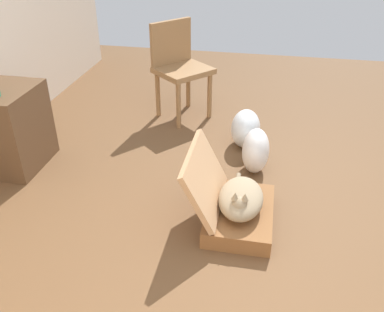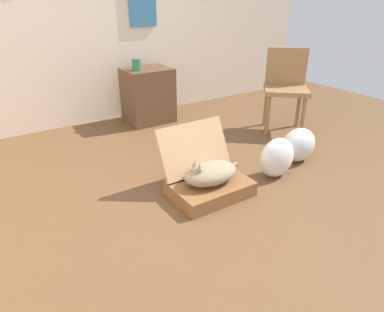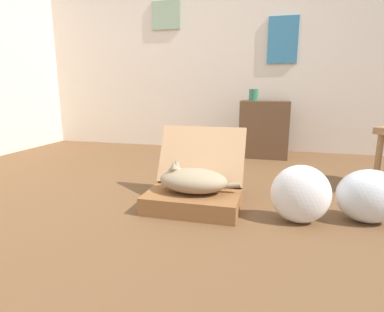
{
  "view_description": "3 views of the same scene",
  "coord_description": "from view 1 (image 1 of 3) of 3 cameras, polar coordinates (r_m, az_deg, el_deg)",
  "views": [
    {
      "loc": [
        -1.95,
        -0.05,
        1.76
      ],
      "look_at": [
        0.51,
        0.43,
        0.26
      ],
      "focal_mm": 38.95,
      "sensor_mm": 36.0,
      "label": 1
    },
    {
      "loc": [
        -1.2,
        -1.82,
        1.43
      ],
      "look_at": [
        0.12,
        0.22,
        0.28
      ],
      "focal_mm": 32.57,
      "sensor_mm": 36.0,
      "label": 2
    },
    {
      "loc": [
        0.65,
        -1.8,
        0.77
      ],
      "look_at": [
        0.07,
        0.43,
        0.27
      ],
      "focal_mm": 29.17,
      "sensor_mm": 36.0,
      "label": 3
    }
  ],
  "objects": [
    {
      "name": "ground_plane",
      "position": [
        2.63,
        7.26,
        -11.53
      ],
      "size": [
        7.68,
        7.68,
        0.0
      ],
      "primitive_type": "plane",
      "color": "brown",
      "rests_on": "ground"
    },
    {
      "name": "suitcase_base",
      "position": [
        2.73,
        6.54,
        -8.0
      ],
      "size": [
        0.6,
        0.42,
        0.11
      ],
      "primitive_type": "cube",
      "color": "brown",
      "rests_on": "ground"
    },
    {
      "name": "suitcase_lid",
      "position": [
        2.6,
        1.8,
        -3.13
      ],
      "size": [
        0.6,
        0.22,
        0.39
      ],
      "primitive_type": "cube",
      "rotation": [
        1.1,
        0.0,
        0.0
      ],
      "color": "tan",
      "rests_on": "suitcase_base"
    },
    {
      "name": "cat",
      "position": [
        2.64,
        6.7,
        -5.78
      ],
      "size": [
        0.52,
        0.28,
        0.2
      ],
      "color": "#998466",
      "rests_on": "suitcase_base"
    },
    {
      "name": "plastic_bag_white",
      "position": [
        3.2,
        8.67,
        0.74
      ],
      "size": [
        0.34,
        0.2,
        0.34
      ],
      "primitive_type": "ellipsoid",
      "color": "white",
      "rests_on": "ground"
    },
    {
      "name": "plastic_bag_clear",
      "position": [
        3.55,
        7.34,
        3.77
      ],
      "size": [
        0.36,
        0.24,
        0.32
      ],
      "primitive_type": "ellipsoid",
      "color": "silver",
      "rests_on": "ground"
    },
    {
      "name": "side_table",
      "position": [
        3.46,
        -23.59,
        3.5
      ],
      "size": [
        0.53,
        0.43,
        0.63
      ],
      "primitive_type": "cube",
      "color": "brown",
      "rests_on": "ground"
    },
    {
      "name": "chair",
      "position": [
        3.97,
        -1.78,
        12.35
      ],
      "size": [
        0.62,
        0.62,
        0.89
      ],
      "rotation": [
        0.0,
        0.0,
        -0.71
      ],
      "color": "olive",
      "rests_on": "ground"
    }
  ]
}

